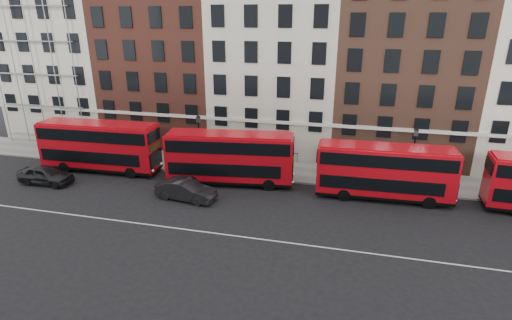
% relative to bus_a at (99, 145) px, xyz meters
% --- Properties ---
extents(ground, '(120.00, 120.00, 0.00)m').
position_rel_bus_a_xyz_m(ground, '(14.84, -6.55, -2.55)').
color(ground, black).
rests_on(ground, ground).
extents(pavement, '(80.00, 5.00, 0.15)m').
position_rel_bus_a_xyz_m(pavement, '(14.84, 3.95, -2.48)').
color(pavement, gray).
rests_on(pavement, ground).
extents(kerb, '(80.00, 0.30, 0.16)m').
position_rel_bus_a_xyz_m(kerb, '(14.84, 1.45, -2.47)').
color(kerb, gray).
rests_on(kerb, ground).
extents(road_centre_line, '(70.00, 0.12, 0.01)m').
position_rel_bus_a_xyz_m(road_centre_line, '(14.84, -8.55, -2.55)').
color(road_centre_line, white).
rests_on(road_centre_line, ground).
extents(building_terrace, '(64.00, 11.95, 22.00)m').
position_rel_bus_a_xyz_m(building_terrace, '(14.54, 11.33, 7.68)').
color(building_terrace, '#B9B4A0').
rests_on(building_terrace, ground).
extents(bus_a, '(11.44, 3.16, 4.76)m').
position_rel_bus_a_xyz_m(bus_a, '(0.00, 0.00, 0.00)').
color(bus_a, red).
rests_on(bus_a, ground).
extents(bus_b, '(11.30, 4.02, 4.65)m').
position_rel_bus_a_xyz_m(bus_b, '(12.89, -0.00, -0.06)').
color(bus_b, red).
rests_on(bus_b, ground).
extents(bus_c, '(10.79, 2.94, 4.50)m').
position_rel_bus_a_xyz_m(bus_c, '(25.85, 0.00, -0.14)').
color(bus_c, red).
rests_on(bus_c, ground).
extents(car_rear, '(4.90, 1.99, 1.67)m').
position_rel_bus_a_xyz_m(car_rear, '(-2.97, -3.97, -1.72)').
color(car_rear, '#232326').
rests_on(car_rear, ground).
extents(car_front, '(5.17, 2.36, 1.64)m').
position_rel_bus_a_xyz_m(car_front, '(10.38, -3.98, -1.73)').
color(car_front, black).
rests_on(car_front, ground).
extents(lamp_post_left, '(0.44, 0.44, 5.33)m').
position_rel_bus_a_xyz_m(lamp_post_left, '(9.15, 2.48, 0.52)').
color(lamp_post_left, black).
rests_on(lamp_post_left, pavement).
extents(lamp_post_right, '(0.44, 0.44, 5.33)m').
position_rel_bus_a_xyz_m(lamp_post_right, '(28.28, 2.71, 0.52)').
color(lamp_post_right, black).
rests_on(lamp_post_right, pavement).
extents(iron_railings, '(6.60, 0.06, 1.00)m').
position_rel_bus_a_xyz_m(iron_railings, '(14.84, 6.15, -1.90)').
color(iron_railings, black).
rests_on(iron_railings, pavement).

